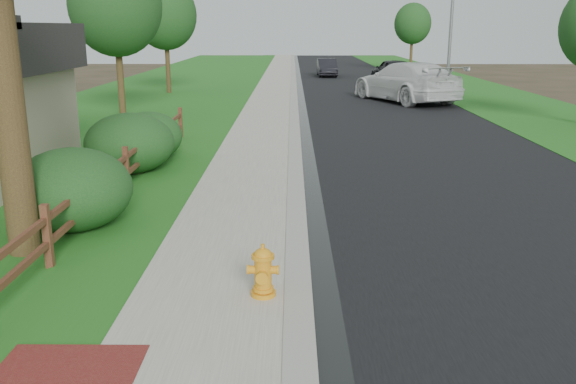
{
  "coord_description": "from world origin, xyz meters",
  "views": [
    {
      "loc": [
        0.31,
        -6.36,
        3.79
      ],
      "look_at": [
        0.23,
        4.87,
        0.75
      ],
      "focal_mm": 38.0,
      "sensor_mm": 36.0,
      "label": 1
    }
  ],
  "objects_px": {
    "ranch_fence": "(112,179)",
    "white_suv": "(406,82)",
    "fire_hydrant": "(263,272)",
    "dark_car_mid": "(393,71)",
    "streetlight": "(449,8)"
  },
  "relations": [
    {
      "from": "ranch_fence",
      "to": "white_suv",
      "type": "bearing_deg",
      "value": 63.12
    },
    {
      "from": "fire_hydrant",
      "to": "dark_car_mid",
      "type": "bearing_deg",
      "value": 77.97
    },
    {
      "from": "white_suv",
      "to": "dark_car_mid",
      "type": "relative_size",
      "value": 1.38
    },
    {
      "from": "ranch_fence",
      "to": "white_suv",
      "type": "height_order",
      "value": "white_suv"
    },
    {
      "from": "ranch_fence",
      "to": "white_suv",
      "type": "distance_m",
      "value": 21.77
    },
    {
      "from": "dark_car_mid",
      "to": "white_suv",
      "type": "bearing_deg",
      "value": 76.49
    },
    {
      "from": "ranch_fence",
      "to": "fire_hydrant",
      "type": "height_order",
      "value": "ranch_fence"
    },
    {
      "from": "fire_hydrant",
      "to": "streetlight",
      "type": "xyz_separation_m",
      "value": [
        8.64,
        25.4,
        4.32
      ]
    },
    {
      "from": "white_suv",
      "to": "streetlight",
      "type": "bearing_deg",
      "value": -175.97
    },
    {
      "from": "fire_hydrant",
      "to": "streetlight",
      "type": "bearing_deg",
      "value": 71.21
    },
    {
      "from": "ranch_fence",
      "to": "white_suv",
      "type": "relative_size",
      "value": 2.39
    },
    {
      "from": "ranch_fence",
      "to": "fire_hydrant",
      "type": "relative_size",
      "value": 21.87
    },
    {
      "from": "fire_hydrant",
      "to": "streetlight",
      "type": "height_order",
      "value": "streetlight"
    },
    {
      "from": "ranch_fence",
      "to": "dark_car_mid",
      "type": "height_order",
      "value": "dark_car_mid"
    },
    {
      "from": "fire_hydrant",
      "to": "white_suv",
      "type": "height_order",
      "value": "white_suv"
    }
  ]
}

